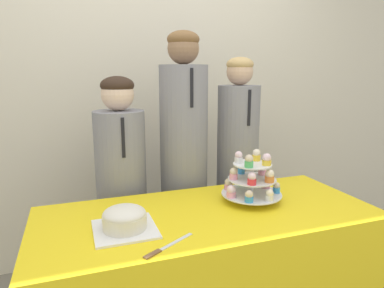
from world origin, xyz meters
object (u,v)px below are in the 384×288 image
cupcake_stand (252,179)px  student_1 (184,174)px  student_0 (122,201)px  cake_knife (161,250)px  student_2 (237,179)px  round_cake (125,219)px

cupcake_stand → student_1: student_1 is taller
cupcake_stand → student_0: size_ratio=0.22×
cupcake_stand → student_1: bearing=112.1°
cake_knife → cupcake_stand: bearing=0.3°
cake_knife → student_2: size_ratio=0.15×
round_cake → cupcake_stand: (0.67, 0.12, 0.07)m
round_cake → cupcake_stand: cupcake_stand is taller
cake_knife → student_2: student_2 is taller
cake_knife → student_2: 1.11m
cupcake_stand → student_0: 0.81m
student_0 → cupcake_stand: bearing=-40.0°
cake_knife → student_1: 0.91m
student_1 → student_2: 0.38m
student_2 → round_cake: bearing=-143.6°
round_cake → student_2: bearing=36.4°
cake_knife → student_1: (0.36, 0.83, 0.02)m
student_0 → student_2: bearing=0.0°
cake_knife → student_0: 0.84m
cake_knife → student_1: bearing=36.2°
round_cake → student_1: student_1 is taller
cupcake_stand → round_cake: bearing=-169.7°
cupcake_stand → student_0: (-0.60, 0.50, -0.22)m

